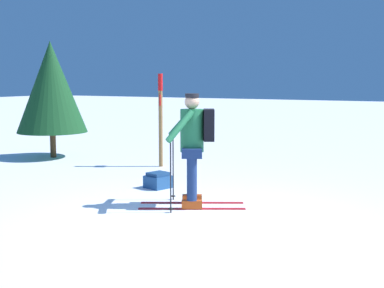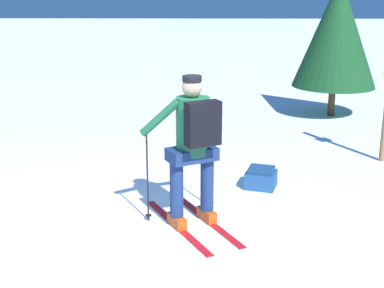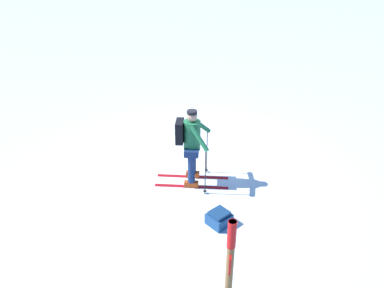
{
  "view_description": "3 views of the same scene",
  "coord_description": "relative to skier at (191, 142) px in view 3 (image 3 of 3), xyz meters",
  "views": [
    {
      "loc": [
        6.26,
        3.27,
        1.91
      ],
      "look_at": [
        -0.67,
        -0.46,
        0.94
      ],
      "focal_mm": 50.0,
      "sensor_mm": 36.0,
      "label": 1
    },
    {
      "loc": [
        -0.78,
        5.1,
        2.59
      ],
      "look_at": [
        -0.67,
        -0.46,
        0.94
      ],
      "focal_mm": 50.0,
      "sensor_mm": 36.0,
      "label": 2
    },
    {
      "loc": [
        -6.42,
        -4.07,
        4.65
      ],
      "look_at": [
        -0.67,
        -0.46,
        0.94
      ],
      "focal_mm": 35.0,
      "sensor_mm": 36.0,
      "label": 3
    }
  ],
  "objects": [
    {
      "name": "trail_marker",
      "position": [
        -2.87,
        -2.35,
        0.21
      ],
      "size": [
        0.23,
        0.13,
        2.01
      ],
      "color": "olive",
      "rests_on": "ground_plane"
    },
    {
      "name": "ground_plane",
      "position": [
        0.68,
        0.44,
        -0.98
      ],
      "size": [
        80.0,
        80.0,
        0.0
      ],
      "primitive_type": "plane",
      "color": "white"
    },
    {
      "name": "dropped_backpack",
      "position": [
        -0.89,
        -1.18,
        -0.85
      ],
      "size": [
        0.48,
        0.47,
        0.28
      ],
      "color": "navy",
      "rests_on": "ground_plane"
    },
    {
      "name": "skier",
      "position": [
        0.0,
        0.0,
        0.0
      ],
      "size": [
        1.16,
        1.62,
        1.69
      ],
      "color": "red",
      "rests_on": "ground_plane"
    }
  ]
}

